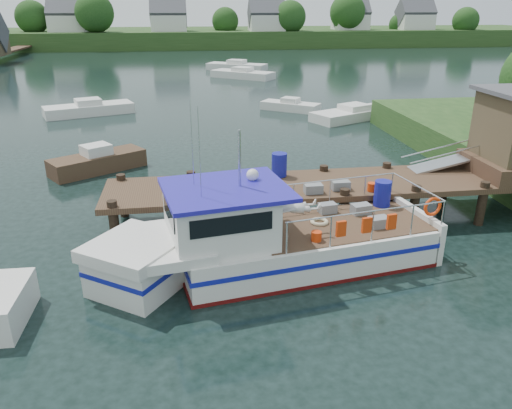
{
  "coord_description": "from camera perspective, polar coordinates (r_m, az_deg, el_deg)",
  "views": [
    {
      "loc": [
        -3.11,
        -16.16,
        7.26
      ],
      "look_at": [
        -1.0,
        -1.5,
        1.3
      ],
      "focal_mm": 35.0,
      "sensor_mm": 36.0,
      "label": 1
    }
  ],
  "objects": [
    {
      "name": "ground_plane",
      "position": [
        17.99,
        2.47,
        -1.91
      ],
      "size": [
        160.0,
        160.0,
        0.0
      ],
      "primitive_type": "plane",
      "color": "black"
    },
    {
      "name": "far_shore",
      "position": [
        98.72,
        -6.72,
        18.78
      ],
      "size": [
        140.0,
        42.55,
        9.22
      ],
      "color": "#2B4A1E",
      "rests_on": "ground"
    },
    {
      "name": "dock",
      "position": [
        19.47,
        21.87,
        5.39
      ],
      "size": [
        16.6,
        3.0,
        4.78
      ],
      "color": "#483222",
      "rests_on": "ground"
    },
    {
      "name": "lobster_boat",
      "position": [
        14.43,
        0.93,
        -4.19
      ],
      "size": [
        10.55,
        4.49,
        5.02
      ],
      "rotation": [
        0.0,
        0.0,
        0.17
      ],
      "color": "silver",
      "rests_on": "ground"
    },
    {
      "name": "moored_rowboat",
      "position": [
        24.43,
        -17.65,
        4.72
      ],
      "size": [
        4.42,
        3.61,
        1.26
      ],
      "rotation": [
        0.0,
        0.0,
        0.06
      ],
      "color": "#483222",
      "rests_on": "ground"
    },
    {
      "name": "moored_far",
      "position": [
        61.27,
        -2.22,
        15.51
      ],
      "size": [
        7.29,
        5.48,
        1.19
      ],
      "rotation": [
        0.0,
        0.0,
        -0.24
      ],
      "color": "silver",
      "rests_on": "ground"
    },
    {
      "name": "moored_a",
      "position": [
        37.72,
        -18.56,
        10.34
      ],
      "size": [
        6.34,
        4.0,
        1.11
      ],
      "rotation": [
        0.0,
        0.0,
        0.0
      ],
      "color": "silver",
      "rests_on": "ground"
    },
    {
      "name": "moored_b",
      "position": [
        37.31,
        3.95,
        11.19
      ],
      "size": [
        4.31,
        3.68,
        0.94
      ],
      "rotation": [
        0.0,
        0.0,
        -0.01
      ],
      "color": "silver",
      "rests_on": "ground"
    },
    {
      "name": "moored_c",
      "position": [
        35.07,
        11.12,
        10.18
      ],
      "size": [
        6.59,
        4.72,
        0.99
      ],
      "rotation": [
        0.0,
        0.0,
        0.29
      ],
      "color": "silver",
      "rests_on": "ground"
    },
    {
      "name": "moored_d",
      "position": [
        54.36,
        -1.55,
        14.69
      ],
      "size": [
        6.73,
        5.97,
        1.15
      ],
      "rotation": [
        0.0,
        0.0,
        0.38
      ],
      "color": "silver",
      "rests_on": "ground"
    }
  ]
}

